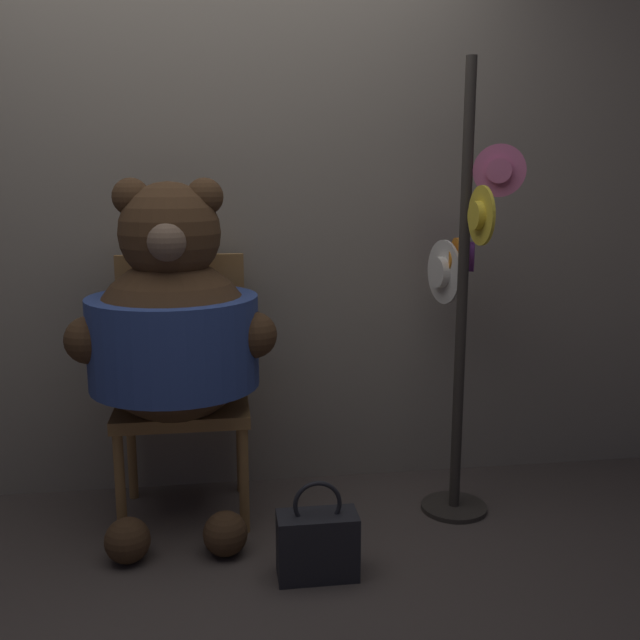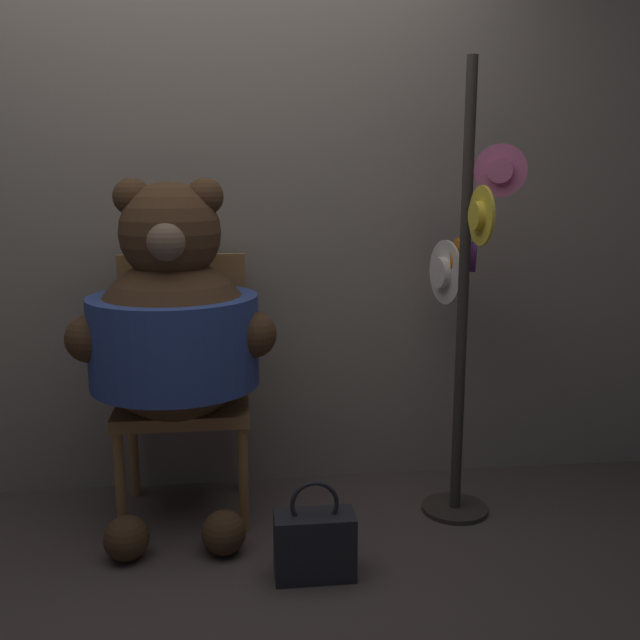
{
  "view_description": "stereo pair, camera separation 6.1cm",
  "coord_description": "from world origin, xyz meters",
  "px_view_note": "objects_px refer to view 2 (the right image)",
  "views": [
    {
      "loc": [
        0.08,
        -2.47,
        1.4
      ],
      "look_at": [
        0.47,
        0.29,
        0.84
      ],
      "focal_mm": 40.0,
      "sensor_mm": 36.0,
      "label": 1
    },
    {
      "loc": [
        0.14,
        -2.48,
        1.4
      ],
      "look_at": [
        0.47,
        0.29,
        0.84
      ],
      "focal_mm": 40.0,
      "sensor_mm": 36.0,
      "label": 2
    }
  ],
  "objects_px": {
    "hat_display_rack": "(464,292)",
    "handbag_on_ground": "(315,544)",
    "chair": "(184,375)",
    "teddy_bear": "(174,330)"
  },
  "relations": [
    {
      "from": "hat_display_rack",
      "to": "handbag_on_ground",
      "type": "xyz_separation_m",
      "value": [
        -0.67,
        -0.48,
        -0.81
      ]
    },
    {
      "from": "chair",
      "to": "hat_display_rack",
      "type": "relative_size",
      "value": 0.58
    },
    {
      "from": "hat_display_rack",
      "to": "chair",
      "type": "bearing_deg",
      "value": 171.56
    },
    {
      "from": "handbag_on_ground",
      "to": "teddy_bear",
      "type": "bearing_deg",
      "value": 136.09
    },
    {
      "from": "teddy_bear",
      "to": "handbag_on_ground",
      "type": "relative_size",
      "value": 3.85
    },
    {
      "from": "chair",
      "to": "teddy_bear",
      "type": "distance_m",
      "value": 0.29
    },
    {
      "from": "chair",
      "to": "hat_display_rack",
      "type": "height_order",
      "value": "hat_display_rack"
    },
    {
      "from": "hat_display_rack",
      "to": "teddy_bear",
      "type": "bearing_deg",
      "value": 179.67
    },
    {
      "from": "teddy_bear",
      "to": "chair",
      "type": "bearing_deg",
      "value": 83.23
    },
    {
      "from": "teddy_bear",
      "to": "hat_display_rack",
      "type": "distance_m",
      "value": 1.18
    }
  ]
}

